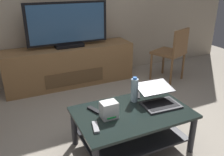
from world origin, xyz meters
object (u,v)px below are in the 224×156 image
(media_cabinet, at_px, (70,65))
(laptop, at_px, (158,98))
(cell_phone, at_px, (137,95))
(television, at_px, (68,26))
(dining_chair, at_px, (173,51))
(router_box, at_px, (109,110))
(tv_remote, at_px, (96,127))
(coffee_table, at_px, (132,123))
(soundbar_remote, at_px, (94,110))
(water_bottle_near, at_px, (134,90))

(media_cabinet, relative_size, laptop, 4.87)
(laptop, xyz_separation_m, cell_phone, (-0.11, 0.23, -0.06))
(television, xyz_separation_m, dining_chair, (1.54, -0.56, -0.43))
(television, bearing_deg, router_box, -94.83)
(dining_chair, height_order, tv_remote, dining_chair)
(dining_chair, bearing_deg, router_box, -143.76)
(coffee_table, bearing_deg, cell_phone, 52.77)
(dining_chair, relative_size, soundbar_remote, 5.44)
(laptop, distance_m, cell_phone, 0.26)
(coffee_table, xyz_separation_m, television, (-0.10, 1.79, 0.65))
(water_bottle_near, bearing_deg, soundbar_remote, -178.17)
(television, relative_size, soundbar_remote, 7.65)
(coffee_table, relative_size, router_box, 6.97)
(media_cabinet, relative_size, water_bottle_near, 7.60)
(television, relative_size, tv_remote, 7.65)
(cell_phone, bearing_deg, coffee_table, -97.41)
(television, bearing_deg, coffee_table, -86.95)
(television, height_order, tv_remote, television)
(television, relative_size, router_box, 7.85)
(coffee_table, distance_m, television, 1.91)
(media_cabinet, height_order, soundbar_remote, media_cabinet)
(cell_phone, bearing_deg, dining_chair, 67.87)
(water_bottle_near, bearing_deg, media_cabinet, 97.41)
(television, xyz_separation_m, tv_remote, (-0.32, -1.90, -0.51))
(dining_chair, bearing_deg, laptop, -133.25)
(coffee_table, height_order, laptop, laptop)
(media_cabinet, relative_size, soundbar_remote, 12.50)
(laptop, relative_size, tv_remote, 2.56)
(dining_chair, xyz_separation_m, water_bottle_near, (-1.32, -1.06, 0.03))
(coffee_table, relative_size, cell_phone, 7.76)
(laptop, bearing_deg, media_cabinet, 102.76)
(tv_remote, bearing_deg, dining_chair, 49.04)
(soundbar_remote, bearing_deg, water_bottle_near, -18.18)
(coffee_table, height_order, router_box, router_box)
(coffee_table, relative_size, tv_remote, 6.79)
(water_bottle_near, xyz_separation_m, cell_phone, (0.08, 0.09, -0.12))
(laptop, relative_size, soundbar_remote, 2.56)
(router_box, xyz_separation_m, tv_remote, (-0.17, -0.11, -0.07))
(coffee_table, height_order, tv_remote, tv_remote)
(television, xyz_separation_m, router_box, (-0.15, -1.79, -0.44))
(media_cabinet, bearing_deg, cell_phone, -79.23)
(media_cabinet, distance_m, soundbar_remote, 1.67)
(media_cabinet, height_order, router_box, media_cabinet)
(dining_chair, xyz_separation_m, laptop, (-1.13, -1.21, -0.03))
(water_bottle_near, bearing_deg, tv_remote, -152.14)
(dining_chair, relative_size, router_box, 5.59)
(coffee_table, bearing_deg, television, 93.05)
(tv_remote, bearing_deg, coffee_table, 27.60)
(coffee_table, xyz_separation_m, tv_remote, (-0.42, -0.11, 0.14))
(router_box, distance_m, soundbar_remote, 0.19)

